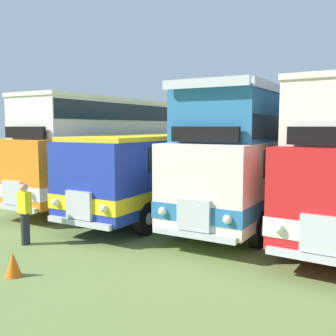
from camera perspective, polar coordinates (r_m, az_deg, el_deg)
ground_plane at (r=13.91m, az=18.71°, el=-7.97°), size 200.00×200.00×0.00m
bus_first_in_row at (r=17.37m, az=-9.02°, el=3.25°), size 2.96×9.80×4.49m
bus_second_in_row at (r=15.89m, az=1.47°, el=0.51°), size 3.06×11.68×2.99m
bus_third_in_row at (r=14.47m, az=13.02°, el=2.18°), size 3.00×10.37×4.52m
cone_mid_row at (r=9.51m, az=-21.67°, el=-12.92°), size 0.36×0.36×0.55m
marshal_person at (r=11.67m, az=-20.18°, el=-6.24°), size 0.36×0.24×1.73m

